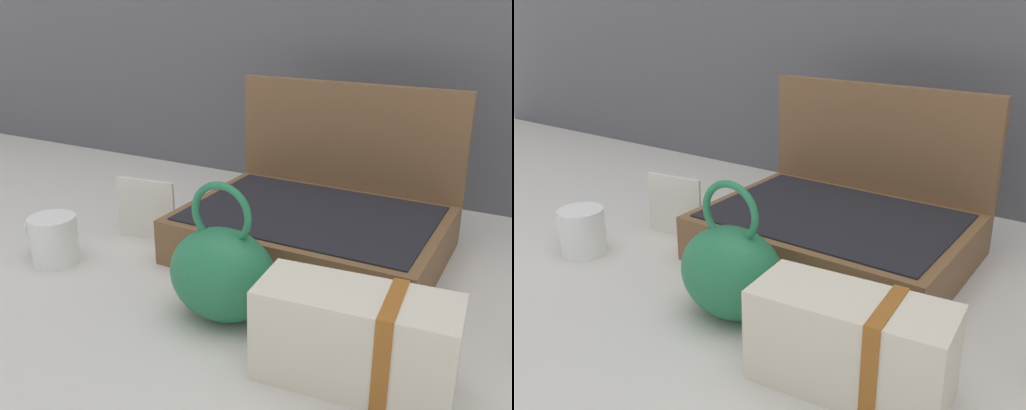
% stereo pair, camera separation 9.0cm
% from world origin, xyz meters
% --- Properties ---
extents(ground_plane, '(6.00, 6.00, 0.00)m').
position_xyz_m(ground_plane, '(0.00, 0.00, 0.00)').
color(ground_plane, beige).
extents(open_suitcase, '(0.47, 0.36, 0.30)m').
position_xyz_m(open_suitcase, '(0.04, 0.19, 0.07)').
color(open_suitcase, brown).
rests_on(open_suitcase, ground_plane).
extents(teal_pouch_handbag, '(0.17, 0.13, 0.22)m').
position_xyz_m(teal_pouch_handbag, '(0.01, -0.11, 0.08)').
color(teal_pouch_handbag, '#237247').
rests_on(teal_pouch_handbag, ground_plane).
extents(cream_toiletry_bag, '(0.26, 0.13, 0.13)m').
position_xyz_m(cream_toiletry_bag, '(0.24, -0.16, 0.06)').
color(cream_toiletry_bag, beige).
rests_on(cream_toiletry_bag, ground_plane).
extents(coffee_mug, '(0.12, 0.09, 0.09)m').
position_xyz_m(coffee_mug, '(-0.36, -0.09, 0.04)').
color(coffee_mug, white).
rests_on(coffee_mug, ground_plane).
extents(poster_card_right, '(0.13, 0.02, 0.13)m').
position_xyz_m(poster_card_right, '(-0.28, 0.07, 0.06)').
color(poster_card_right, silver).
rests_on(poster_card_right, ground_plane).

